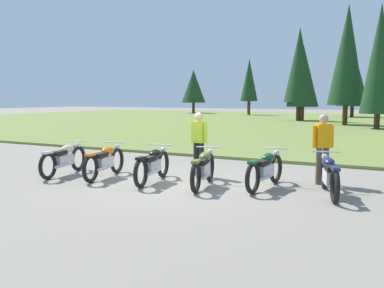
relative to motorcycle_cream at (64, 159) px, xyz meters
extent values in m
plane|color=gray|center=(3.30, 0.47, -0.44)|extent=(140.00, 140.00, 0.00)
cube|color=olive|center=(3.30, 26.74, -0.39)|extent=(80.00, 44.00, 0.10)
cylinder|color=#47331E|center=(1.82, 38.64, 0.18)|extent=(0.36, 0.36, 1.23)
cone|color=#193D1E|center=(1.82, 38.64, 3.64)|extent=(3.25, 3.25, 5.70)
cylinder|color=#47331E|center=(5.76, 21.38, 0.09)|extent=(0.36, 0.36, 1.06)
cone|color=#193D1E|center=(5.76, 21.38, 4.09)|extent=(2.22, 2.22, 6.94)
cylinder|color=#47331E|center=(-9.62, 38.85, 0.41)|extent=(0.36, 0.36, 1.69)
cone|color=#193D1E|center=(-9.62, 38.85, 3.69)|extent=(2.02, 2.02, 4.86)
cylinder|color=#47331E|center=(-1.30, 29.11, 0.41)|extent=(0.36, 0.36, 1.69)
cone|color=#193D1E|center=(-1.30, 29.11, 4.46)|extent=(2.55, 2.55, 6.41)
cylinder|color=#47331E|center=(3.28, 24.84, 0.33)|extent=(0.36, 0.36, 1.53)
cone|color=#193D1E|center=(3.28, 24.84, 4.73)|extent=(2.65, 2.65, 7.28)
cylinder|color=#47331E|center=(-18.31, 41.38, 0.29)|extent=(0.36, 0.36, 1.46)
cone|color=#193D1E|center=(-18.31, 41.38, 3.15)|extent=(3.16, 3.16, 4.26)
cylinder|color=#47331E|center=(-0.97, 29.11, 0.22)|extent=(0.36, 0.36, 1.31)
cone|color=#193D1E|center=(-0.97, 29.11, 3.52)|extent=(2.75, 2.75, 5.29)
torus|color=black|center=(-0.14, 0.67, -0.09)|extent=(0.24, 0.71, 0.70)
torus|color=black|center=(0.14, -0.70, -0.09)|extent=(0.24, 0.71, 0.70)
cube|color=silver|center=(0.00, -0.01, -0.04)|extent=(0.32, 0.67, 0.28)
ellipsoid|color=beige|center=(-0.04, 0.16, 0.24)|extent=(0.35, 0.52, 0.22)
cube|color=black|center=(0.04, -0.23, 0.18)|extent=(0.31, 0.51, 0.10)
cube|color=beige|center=(0.14, -0.70, 0.25)|extent=(0.20, 0.34, 0.06)
cylinder|color=silver|center=(-0.12, 0.58, 0.42)|extent=(0.61, 0.15, 0.03)
sphere|color=silver|center=(-0.14, 0.69, 0.29)|extent=(0.14, 0.14, 0.14)
cylinder|color=silver|center=(0.20, -0.28, -0.14)|extent=(0.18, 0.55, 0.07)
torus|color=black|center=(1.08, 0.87, -0.09)|extent=(0.24, 0.71, 0.70)
torus|color=black|center=(1.36, -0.50, -0.09)|extent=(0.24, 0.71, 0.70)
cube|color=silver|center=(1.22, 0.19, -0.04)|extent=(0.32, 0.67, 0.28)
ellipsoid|color=orange|center=(1.18, 0.36, 0.24)|extent=(0.35, 0.52, 0.22)
cube|color=black|center=(1.26, -0.03, 0.18)|extent=(0.31, 0.51, 0.10)
cube|color=orange|center=(1.36, -0.50, 0.25)|extent=(0.20, 0.34, 0.06)
cylinder|color=silver|center=(1.10, 0.78, 0.42)|extent=(0.61, 0.16, 0.03)
sphere|color=silver|center=(1.07, 0.89, 0.29)|extent=(0.14, 0.14, 0.14)
cylinder|color=silver|center=(1.42, -0.08, -0.14)|extent=(0.18, 0.55, 0.07)
torus|color=black|center=(2.50, 0.96, -0.09)|extent=(0.23, 0.71, 0.70)
torus|color=black|center=(2.78, -0.42, -0.09)|extent=(0.23, 0.71, 0.70)
cube|color=silver|center=(2.64, 0.27, -0.04)|extent=(0.32, 0.67, 0.28)
ellipsoid|color=black|center=(2.61, 0.45, 0.24)|extent=(0.35, 0.52, 0.22)
cube|color=black|center=(2.68, 0.05, 0.18)|extent=(0.31, 0.51, 0.10)
cube|color=black|center=(2.78, -0.42, 0.25)|extent=(0.20, 0.34, 0.06)
cylinder|color=silver|center=(2.52, 0.86, 0.42)|extent=(0.61, 0.15, 0.03)
sphere|color=silver|center=(2.50, 0.98, 0.29)|extent=(0.14, 0.14, 0.14)
cylinder|color=silver|center=(2.84, 0.00, -0.14)|extent=(0.18, 0.55, 0.07)
torus|color=black|center=(3.79, 1.08, -0.09)|extent=(0.26, 0.70, 0.70)
torus|color=black|center=(4.12, -0.28, -0.09)|extent=(0.26, 0.70, 0.70)
cube|color=silver|center=(3.96, 0.40, -0.04)|extent=(0.35, 0.67, 0.28)
ellipsoid|color=brown|center=(3.91, 0.57, 0.24)|extent=(0.37, 0.53, 0.22)
cube|color=black|center=(4.01, 0.18, 0.18)|extent=(0.33, 0.52, 0.10)
cube|color=brown|center=(4.12, -0.28, 0.25)|extent=(0.21, 0.34, 0.06)
cylinder|color=silver|center=(3.81, 0.98, 0.42)|extent=(0.61, 0.18, 0.03)
sphere|color=silver|center=(3.79, 1.10, 0.29)|extent=(0.14, 0.14, 0.14)
cylinder|color=silver|center=(4.16, 0.14, -0.14)|extent=(0.20, 0.55, 0.07)
torus|color=black|center=(5.30, 1.62, -0.09)|extent=(0.13, 0.70, 0.70)
torus|color=black|center=(5.23, 0.22, -0.09)|extent=(0.13, 0.70, 0.70)
cube|color=silver|center=(5.27, 0.92, -0.04)|extent=(0.23, 0.65, 0.28)
ellipsoid|color=#144C23|center=(5.27, 1.10, 0.24)|extent=(0.28, 0.49, 0.22)
cube|color=black|center=(5.26, 0.70, 0.18)|extent=(0.24, 0.49, 0.10)
cube|color=#144C23|center=(5.23, 0.22, 0.25)|extent=(0.16, 0.33, 0.06)
cylinder|color=silver|center=(5.29, 1.52, 0.42)|extent=(0.62, 0.06, 0.03)
sphere|color=silver|center=(5.30, 1.64, 0.29)|extent=(0.14, 0.14, 0.14)
cylinder|color=silver|center=(5.39, 0.62, -0.14)|extent=(0.10, 0.55, 0.07)
torus|color=black|center=(6.46, 1.51, -0.09)|extent=(0.33, 0.69, 0.70)
torus|color=black|center=(6.93, 0.19, -0.09)|extent=(0.33, 0.69, 0.70)
cube|color=silver|center=(6.69, 0.85, -0.04)|extent=(0.40, 0.67, 0.28)
ellipsoid|color=navy|center=(6.63, 1.02, 0.24)|extent=(0.40, 0.54, 0.22)
cube|color=black|center=(6.77, 0.64, 0.18)|extent=(0.37, 0.53, 0.10)
cube|color=navy|center=(6.93, 0.19, 0.25)|extent=(0.24, 0.35, 0.06)
cylinder|color=silver|center=(6.50, 1.42, 0.42)|extent=(0.60, 0.24, 0.03)
sphere|color=silver|center=(6.46, 1.53, 0.29)|extent=(0.14, 0.14, 0.14)
cylinder|color=silver|center=(6.93, 0.61, -0.14)|extent=(0.25, 0.54, 0.07)
cylinder|color=#4C4233|center=(6.38, 2.08, 0.00)|extent=(0.14, 0.14, 0.88)
cylinder|color=#4C4233|center=(6.24, 1.96, 0.00)|extent=(0.14, 0.14, 0.88)
cube|color=orange|center=(6.31, 2.02, 0.72)|extent=(0.42, 0.40, 0.56)
sphere|color=tan|center=(6.31, 2.02, 1.12)|extent=(0.22, 0.22, 0.22)
cylinder|color=orange|center=(6.48, 2.18, 0.70)|extent=(0.09, 0.09, 0.52)
cylinder|color=orange|center=(6.14, 1.87, 0.70)|extent=(0.09, 0.09, 0.52)
cylinder|color=black|center=(3.11, 1.65, 0.00)|extent=(0.14, 0.14, 0.88)
cylinder|color=black|center=(3.28, 1.61, 0.00)|extent=(0.14, 0.14, 0.88)
cube|color=#C6E52D|center=(3.19, 1.63, 0.72)|extent=(0.40, 0.29, 0.56)
sphere|color=beige|center=(3.19, 1.63, 1.12)|extent=(0.22, 0.22, 0.22)
cylinder|color=#C6E52D|center=(2.97, 1.68, 0.70)|extent=(0.09, 0.09, 0.52)
cylinder|color=#C6E52D|center=(3.42, 1.58, 0.70)|extent=(0.09, 0.09, 0.52)
camera|label=1|loc=(8.37, -8.30, 1.61)|focal=40.02mm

